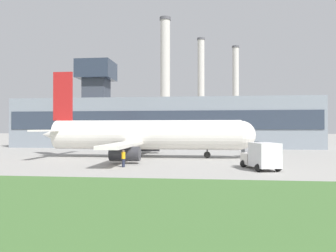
% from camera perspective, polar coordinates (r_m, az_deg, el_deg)
% --- Properties ---
extents(ground_plane, '(400.00, 400.00, 0.00)m').
position_cam_1_polar(ground_plane, '(43.23, -4.99, -5.46)').
color(ground_plane, '#999691').
extents(terminal_building, '(60.25, 15.67, 18.31)m').
position_cam_1_polar(terminal_building, '(69.11, -1.30, 0.74)').
color(terminal_building, gray).
rests_on(terminal_building, ground_plane).
extents(smokestack_left, '(3.72, 3.72, 40.96)m').
position_cam_1_polar(smokestack_left, '(110.34, -0.49, 8.34)').
color(smokestack_left, beige).
rests_on(smokestack_left, ground_plane).
extents(smokestack_right, '(2.51, 2.51, 33.02)m').
position_cam_1_polar(smokestack_right, '(106.70, 5.78, 6.47)').
color(smokestack_right, beige).
rests_on(smokestack_right, ground_plane).
extents(smokestack_far, '(2.30, 2.30, 29.94)m').
position_cam_1_polar(smokestack_far, '(106.14, 11.70, 5.67)').
color(smokestack_far, beige).
rests_on(smokestack_far, ground_plane).
extents(airplane, '(28.20, 26.82, 11.39)m').
position_cam_1_polar(airplane, '(42.78, -4.39, -1.63)').
color(airplane, white).
rests_on(airplane, ground_plane).
extents(pushback_tug, '(3.45, 2.76, 2.00)m').
position_cam_1_polar(pushback_tug, '(45.55, 14.84, -4.07)').
color(pushback_tug, gray).
rests_on(pushback_tug, ground_plane).
extents(baggage_truck, '(3.37, 5.20, 2.49)m').
position_cam_1_polar(baggage_truck, '(31.31, 16.01, -5.14)').
color(baggage_truck, white).
rests_on(baggage_truck, ground_plane).
extents(ground_crew_person, '(0.53, 0.53, 1.69)m').
position_cam_1_polar(ground_crew_person, '(32.47, -7.77, -5.59)').
color(ground_crew_person, '#23283D').
rests_on(ground_crew_person, ground_plane).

